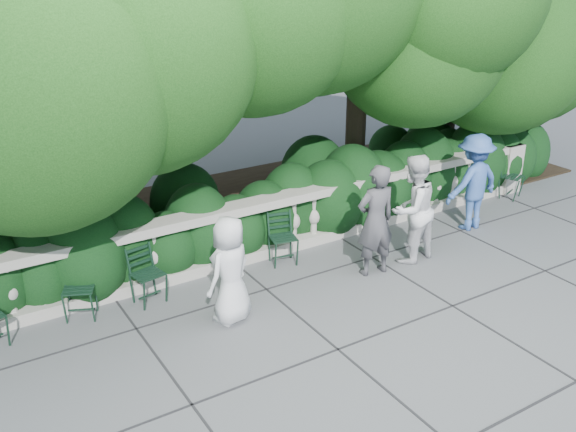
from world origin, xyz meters
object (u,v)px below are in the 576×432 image
person_woman_grey (376,221)px  person_older_blue (473,182)px  chair_c (156,306)px  person_businessman (230,270)px  person_casual_man (412,209)px  chair_a (81,323)px  chair_f (516,199)px  chair_d (286,267)px

person_woman_grey → person_older_blue: person_woman_grey is taller
chair_c → person_older_blue: 5.87m
person_businessman → person_older_blue: bearing=161.5°
person_casual_man → person_older_blue: (1.77, 0.39, -0.01)m
chair_a → person_woman_grey: 4.45m
person_woman_grey → person_casual_man: (0.78, 0.05, 0.00)m
chair_f → person_woman_grey: size_ratio=0.48×
chair_f → person_older_blue: person_older_blue is taller
chair_a → chair_c: 1.02m
chair_d → person_businessman: person_businessman is taller
chair_a → chair_f: same height
person_casual_man → chair_c: bearing=-18.8°
person_businessman → person_woman_grey: (2.48, 0.04, 0.13)m
chair_f → person_businessman: size_ratio=0.56×
chair_d → chair_c: bearing=-165.7°
chair_d → chair_a: bearing=-168.0°
chair_a → person_casual_man: size_ratio=0.48×
chair_a → chair_d: same height
chair_d → person_older_blue: size_ratio=0.48×
chair_d → person_older_blue: bearing=6.7°
person_casual_man → chair_f: bearing=-174.4°
person_older_blue → chair_a: bearing=-4.4°
chair_a → person_older_blue: person_older_blue is taller
person_woman_grey → person_casual_man: bearing=-170.4°
chair_c → chair_f: bearing=-10.0°
chair_a → person_casual_man: 5.20m
chair_a → chair_d: size_ratio=1.00×
person_businessman → chair_f: bearing=164.0°
chair_c → chair_f: (7.67, 0.10, 0.00)m
chair_f → person_woman_grey: person_woman_grey is taller
chair_c → person_older_blue: (5.79, -0.39, 0.87)m
chair_f → person_woman_grey: (-4.42, -0.93, 0.88)m
chair_d → chair_f: size_ratio=1.00×
person_businessman → person_older_blue: 5.05m
chair_a → person_casual_man: (5.04, -0.89, 0.88)m
chair_d → person_casual_man: 2.19m
chair_a → chair_c: bearing=17.7°
chair_d → person_woman_grey: 1.62m
chair_c → chair_d: same height
person_businessman → chair_c: bearing=-73.0°
chair_c → person_woman_grey: 3.46m
chair_a → person_woman_grey: (4.26, -0.95, 0.88)m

